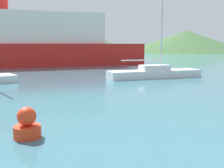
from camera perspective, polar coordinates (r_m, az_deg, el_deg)
sailboat_middle at (r=24.69m, az=8.60°, el=2.31°), size 8.33×2.27×8.77m
ferry_distant at (r=39.65m, az=-21.53°, el=7.81°), size 37.77×10.73×8.55m
buoy_marker at (r=9.28m, az=-16.88°, el=-7.98°), size 0.86×0.86×0.99m
hill_east at (r=78.60m, az=-9.80°, el=9.87°), size 36.63×36.63×10.74m
hill_far_east at (r=103.78m, az=14.74°, el=8.41°), size 43.29×43.29×7.56m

